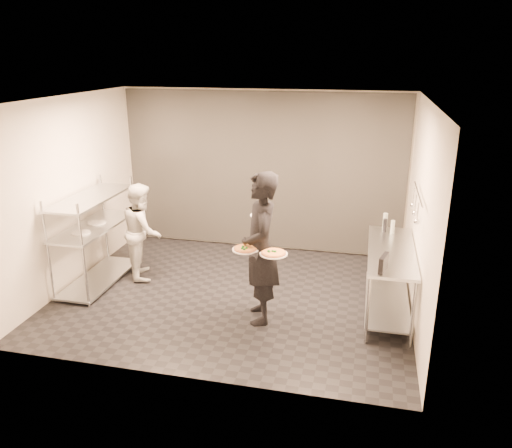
% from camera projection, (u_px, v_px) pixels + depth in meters
% --- Properties ---
extents(room_shell, '(5.00, 4.00, 2.80)m').
position_uv_depth(room_shell, '(251.00, 183.00, 7.94)').
color(room_shell, black).
rests_on(room_shell, ground).
extents(pass_rack, '(0.60, 1.60, 1.50)m').
position_uv_depth(pass_rack, '(95.00, 235.00, 7.51)').
color(pass_rack, '#AEB1B5').
rests_on(pass_rack, ground).
extents(prep_counter, '(0.60, 1.80, 0.92)m').
position_uv_depth(prep_counter, '(390.00, 270.00, 6.65)').
color(prep_counter, '#AEB1B5').
rests_on(prep_counter, ground).
extents(utensil_rail, '(0.07, 1.20, 0.31)m').
position_uv_depth(utensil_rail, '(416.00, 205.00, 6.29)').
color(utensil_rail, '#AEB1B5').
rests_on(utensil_rail, room_shell).
extents(waiter, '(0.67, 0.84, 2.00)m').
position_uv_depth(waiter, '(261.00, 249.00, 6.36)').
color(waiter, black).
rests_on(waiter, ground).
extents(chef, '(0.81, 0.89, 1.50)m').
position_uv_depth(chef, '(143.00, 231.00, 7.74)').
color(chef, beige).
rests_on(chef, ground).
extents(pizza_plate_near, '(0.33, 0.33, 0.05)m').
position_uv_depth(pizza_plate_near, '(245.00, 249.00, 6.22)').
color(pizza_plate_near, silver).
rests_on(pizza_plate_near, waiter).
extents(pizza_plate_far, '(0.35, 0.35, 0.05)m').
position_uv_depth(pizza_plate_far, '(274.00, 253.00, 6.14)').
color(pizza_plate_far, silver).
rests_on(pizza_plate_far, waiter).
extents(salad_plate, '(0.29, 0.29, 0.07)m').
position_uv_depth(salad_plate, '(261.00, 214.00, 6.50)').
color(salad_plate, silver).
rests_on(salad_plate, waiter).
extents(pos_monitor, '(0.12, 0.28, 0.20)m').
position_uv_depth(pos_monitor, '(384.00, 263.00, 5.88)').
color(pos_monitor, black).
rests_on(pos_monitor, prep_counter).
extents(bottle_green, '(0.07, 0.07, 0.24)m').
position_uv_depth(bottle_green, '(385.00, 221.00, 7.27)').
color(bottle_green, gray).
rests_on(bottle_green, prep_counter).
extents(bottle_clear, '(0.06, 0.06, 0.19)m').
position_uv_depth(bottle_clear, '(392.00, 227.00, 7.10)').
color(bottle_clear, gray).
rests_on(bottle_clear, prep_counter).
extents(bottle_dark, '(0.06, 0.06, 0.19)m').
position_uv_depth(bottle_dark, '(385.00, 225.00, 7.17)').
color(bottle_dark, black).
rests_on(bottle_dark, prep_counter).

